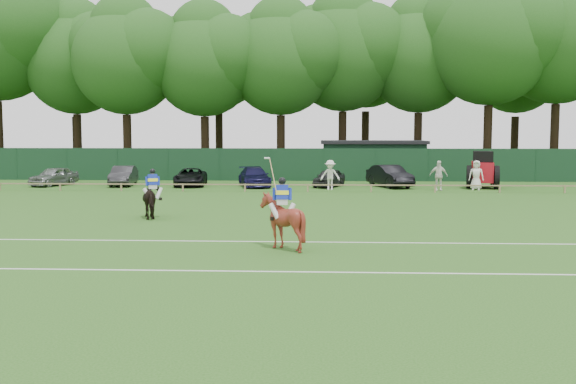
# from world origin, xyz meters

# --- Properties ---
(ground) EXTENTS (160.00, 160.00, 0.00)m
(ground) POSITION_xyz_m (0.00, 0.00, 0.00)
(ground) COLOR #1E4C14
(ground) RESTS_ON ground
(horse_dark) EXTENTS (1.58, 2.15, 1.65)m
(horse_dark) POSITION_xyz_m (-5.67, 5.15, 0.83)
(horse_dark) COLOR black
(horse_dark) RESTS_ON ground
(horse_chestnut) EXTENTS (1.62, 1.80, 1.88)m
(horse_chestnut) POSITION_xyz_m (0.58, -2.41, 0.94)
(horse_chestnut) COLOR maroon
(horse_chestnut) RESTS_ON ground
(sedan_silver) EXTENTS (2.82, 4.20, 1.33)m
(sedan_silver) POSITION_xyz_m (-16.95, 21.82, 0.66)
(sedan_silver) COLOR #929596
(sedan_silver) RESTS_ON ground
(sedan_grey) EXTENTS (1.92, 4.32, 1.38)m
(sedan_grey) POSITION_xyz_m (-12.08, 22.14, 0.69)
(sedan_grey) COLOR #2A2A2C
(sedan_grey) RESTS_ON ground
(suv_black) EXTENTS (2.46, 4.62, 1.24)m
(suv_black) POSITION_xyz_m (-7.29, 22.06, 0.62)
(suv_black) COLOR black
(suv_black) RESTS_ON ground
(sedan_navy) EXTENTS (2.89, 4.87, 1.32)m
(sedan_navy) POSITION_xyz_m (-2.78, 21.81, 0.66)
(sedan_navy) COLOR #121137
(sedan_navy) RESTS_ON ground
(hatch_grey) EXTENTS (2.57, 3.88, 1.23)m
(hatch_grey) POSITION_xyz_m (2.39, 21.95, 0.61)
(hatch_grey) COLOR #2D2D2F
(hatch_grey) RESTS_ON ground
(estate_black) EXTENTS (3.09, 4.82, 1.50)m
(estate_black) POSITION_xyz_m (6.56, 21.98, 0.75)
(estate_black) COLOR black
(estate_black) RESTS_ON ground
(spectator_left) EXTENTS (1.28, 0.76, 1.95)m
(spectator_left) POSITION_xyz_m (2.43, 19.59, 0.97)
(spectator_left) COLOR silver
(spectator_left) RESTS_ON ground
(spectator_mid) EXTENTS (1.19, 0.61, 1.95)m
(spectator_mid) POSITION_xyz_m (9.43, 19.36, 0.98)
(spectator_mid) COLOR white
(spectator_mid) RESTS_ON ground
(spectator_right) EXTENTS (1.06, 0.81, 1.94)m
(spectator_right) POSITION_xyz_m (11.97, 19.91, 0.97)
(spectator_right) COLOR silver
(spectator_right) RESTS_ON ground
(rider_dark) EXTENTS (0.91, 0.57, 1.41)m
(rider_dark) POSITION_xyz_m (-5.67, 5.14, 1.57)
(rider_dark) COLOR silver
(rider_dark) RESTS_ON ground
(rider_chestnut) EXTENTS (0.94, 0.56, 2.05)m
(rider_chestnut) POSITION_xyz_m (0.58, -2.42, 1.75)
(rider_chestnut) COLOR silver
(rider_chestnut) RESTS_ON ground
(pitch_lines) EXTENTS (60.00, 5.10, 0.01)m
(pitch_lines) POSITION_xyz_m (0.00, -3.50, 0.01)
(pitch_lines) COLOR silver
(pitch_lines) RESTS_ON ground
(pitch_rail) EXTENTS (62.10, 0.10, 0.50)m
(pitch_rail) POSITION_xyz_m (0.00, 18.00, 0.45)
(pitch_rail) COLOR #997F5B
(pitch_rail) RESTS_ON ground
(perimeter_fence) EXTENTS (92.08, 0.08, 2.50)m
(perimeter_fence) POSITION_xyz_m (0.00, 27.00, 1.25)
(perimeter_fence) COLOR #14351E
(perimeter_fence) RESTS_ON ground
(utility_shed) EXTENTS (8.40, 4.40, 3.04)m
(utility_shed) POSITION_xyz_m (6.00, 30.00, 1.54)
(utility_shed) COLOR #14331E
(utility_shed) RESTS_ON ground
(tree_row) EXTENTS (96.00, 12.00, 21.00)m
(tree_row) POSITION_xyz_m (2.00, 35.00, 0.00)
(tree_row) COLOR #26561C
(tree_row) RESTS_ON ground
(tractor) EXTENTS (2.48, 3.27, 2.50)m
(tractor) POSITION_xyz_m (12.70, 21.34, 1.18)
(tractor) COLOR #AF101C
(tractor) RESTS_ON ground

